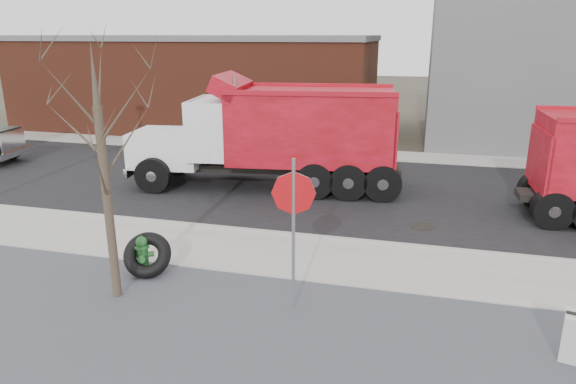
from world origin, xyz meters
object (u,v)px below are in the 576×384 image
(truck_tire, at_px, (147,255))
(stop_sign, at_px, (294,211))
(fire_hydrant, at_px, (143,256))
(dump_truck_red_b, at_px, (275,132))

(truck_tire, relative_size, stop_sign, 0.41)
(fire_hydrant, xyz_separation_m, stop_sign, (3.73, -0.71, 1.68))
(fire_hydrant, height_order, stop_sign, stop_sign)
(truck_tire, distance_m, stop_sign, 4.00)
(truck_tire, bearing_deg, stop_sign, -10.72)
(truck_tire, height_order, stop_sign, stop_sign)
(stop_sign, distance_m, dump_truck_red_b, 8.58)
(fire_hydrant, bearing_deg, stop_sign, -34.88)
(fire_hydrant, relative_size, truck_tire, 0.71)
(fire_hydrant, relative_size, stop_sign, 0.29)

